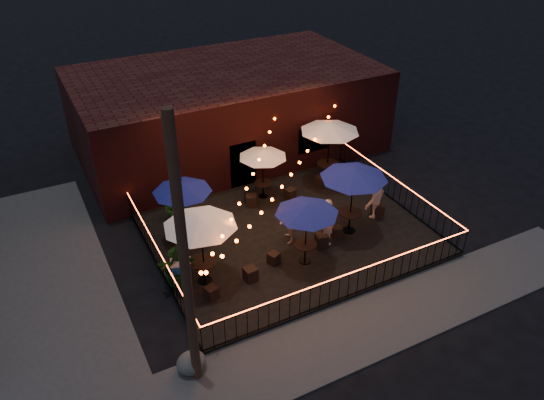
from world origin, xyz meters
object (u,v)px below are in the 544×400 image
Objects in this scene: utility_pole at (185,265)px; cafe_table_5 at (330,128)px; cafe_table_1 at (182,188)px; cooler at (182,272)px; cafe_table_3 at (263,154)px; cafe_table_2 at (307,210)px; cafe_table_0 at (200,222)px; cafe_table_4 at (354,174)px; boulder at (191,363)px.

cafe_table_5 is (8.85, 7.31, -1.30)m from utility_pole.
cafe_table_1 is at bearing -170.23° from cafe_table_5.
utility_pole reaches higher than cooler.
cafe_table_2 is at bearing -97.75° from cafe_table_3.
cafe_table_5 is at bearing 50.11° from cafe_table_2.
cafe_table_0 is 1.00× the size of cafe_table_1.
utility_pole is 3.65× the size of cafe_table_3.
cafe_table_4 reaches higher than cooler.
cafe_table_5 reaches higher than cafe_table_2.
cafe_table_5 is at bearing 41.63° from cooler.
cafe_table_4 reaches higher than cafe_table_2.
cafe_table_3 reaches higher than boulder.
utility_pole reaches higher than cafe_table_1.
utility_pole is at bearing -140.42° from cafe_table_5.
cafe_table_2 reaches higher than boulder.
cafe_table_5 reaches higher than cafe_table_4.
cafe_table_4 reaches higher than cafe_table_1.
cafe_table_2 is 1.01× the size of cafe_table_4.
cafe_table_1 is 1.00× the size of cafe_table_5.
cafe_table_0 is 5.96m from cafe_table_4.
cafe_table_1 is (1.89, 6.12, -1.69)m from utility_pole.
cafe_table_1 is 6.49m from boulder.
utility_pole is 4.10m from cafe_table_0.
cafe_table_0 is 3.16× the size of cooler.
cafe_table_3 is 9.38m from boulder.
cafe_table_2 reaches higher than cooler.
cooler is (-0.70, 0.28, -1.97)m from cafe_table_0.
utility_pole reaches higher than boulder.
cafe_table_0 reaches higher than cafe_table_3.
utility_pole is at bearing -127.80° from cafe_table_3.
boulder is at bearing -108.45° from cafe_table_1.
utility_pole reaches higher than cafe_table_4.
boulder is at bearing -153.35° from cafe_table_2.
cooler is (-7.95, -3.54, -2.10)m from cafe_table_5.
cafe_table_5 reaches higher than cafe_table_0.
cafe_table_3 is (4.14, 3.90, -0.42)m from cafe_table_0.
utility_pole is at bearing -76.29° from boulder.
cafe_table_0 is 2.11m from cooler.
cafe_table_3 is 2.49× the size of cooler.
cafe_table_5 is (3.11, -0.09, 0.54)m from cafe_table_3.
cafe_table_3 is 0.79× the size of cafe_table_5.
cafe_table_4 is at bearing 25.98° from utility_pole.
cafe_table_4 reaches higher than boulder.
utility_pole is 3.67m from boulder.
cooler is (-0.99, -2.34, -1.72)m from cafe_table_1.
cafe_table_5 is 3.20× the size of boulder.
cafe_table_1 is at bearing 83.60° from cafe_table_0.
utility_pole is at bearing -85.77° from cooler.
cafe_table_3 is at bearing 54.47° from cooler.
cafe_table_4 is at bearing -23.27° from cafe_table_1.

